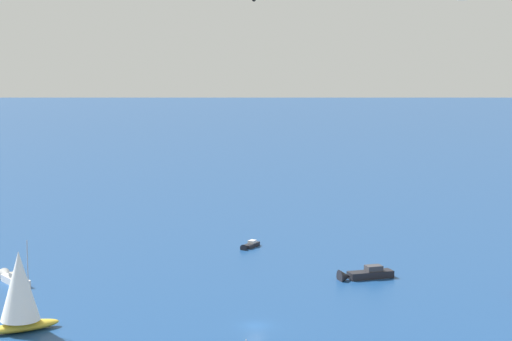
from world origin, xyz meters
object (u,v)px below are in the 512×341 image
(motorboat_outer_ring_a, at_px, (13,279))
(sailboat_outer_ring_e, at_px, (20,291))
(motorboat_far_port, at_px, (250,246))
(motorboat_inshore, at_px, (363,274))

(motorboat_outer_ring_a, xyz_separation_m, sailboat_outer_ring_e, (-16.81, -25.80, 5.46))
(motorboat_far_port, distance_m, motorboat_outer_ring_a, 52.41)
(motorboat_inshore, xyz_separation_m, motorboat_outer_ring_a, (-42.88, 47.27, -0.05))
(motorboat_inshore, bearing_deg, motorboat_outer_ring_a, 132.21)
(motorboat_far_port, bearing_deg, motorboat_outer_ring_a, 165.14)
(motorboat_far_port, relative_size, motorboat_outer_ring_a, 0.65)
(motorboat_inshore, bearing_deg, motorboat_far_port, 77.05)
(motorboat_inshore, bearing_deg, sailboat_outer_ring_e, 160.22)
(motorboat_outer_ring_a, bearing_deg, sailboat_outer_ring_e, -123.09)
(motorboat_inshore, height_order, sailboat_outer_ring_e, sailboat_outer_ring_e)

